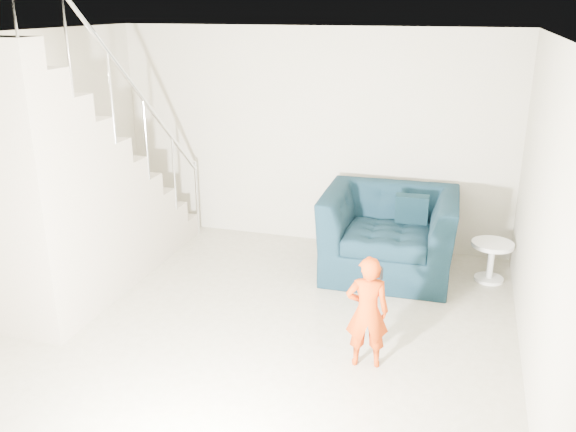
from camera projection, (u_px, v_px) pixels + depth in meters
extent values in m
plane|color=gray|center=(235.00, 343.00, 5.59)|extent=(5.50, 5.50, 0.00)
plane|color=silver|center=(225.00, 37.00, 4.69)|extent=(5.50, 5.50, 0.00)
plane|color=#AEA98E|center=(312.00, 138.00, 7.63)|extent=(5.00, 0.00, 5.00)
plane|color=#AEA98E|center=(548.00, 234.00, 4.47)|extent=(0.00, 5.50, 5.50)
imported|color=black|center=(389.00, 233.00, 6.91)|extent=(1.51, 1.32, 0.96)
imported|color=#A13005|center=(367.00, 312.00, 5.11)|extent=(0.41, 0.31, 1.01)
cylinder|color=white|center=(493.00, 244.00, 6.72)|extent=(0.46, 0.46, 0.05)
cylinder|color=white|center=(491.00, 263.00, 6.79)|extent=(0.07, 0.07, 0.41)
cylinder|color=white|center=(489.00, 279.00, 6.85)|extent=(0.32, 0.32, 0.03)
cube|color=#ADA089|center=(160.00, 224.00, 8.21)|extent=(1.00, 0.30, 0.27)
cube|color=#ADA089|center=(148.00, 222.00, 7.89)|extent=(1.00, 0.30, 0.54)
cube|color=#ADA089|center=(135.00, 219.00, 7.58)|extent=(1.00, 0.30, 0.81)
cube|color=#ADA089|center=(121.00, 217.00, 7.26)|extent=(1.00, 0.30, 1.08)
cube|color=#ADA089|center=(106.00, 214.00, 6.94)|extent=(1.00, 0.30, 1.35)
cube|color=#ADA089|center=(90.00, 211.00, 6.63)|extent=(1.00, 0.30, 1.62)
cube|color=#ADA089|center=(72.00, 208.00, 6.31)|extent=(1.00, 0.30, 1.89)
cube|color=#ADA089|center=(52.00, 204.00, 6.00)|extent=(1.00, 0.30, 2.16)
cube|color=#ADA089|center=(29.00, 200.00, 5.68)|extent=(1.00, 0.30, 2.43)
cube|color=#ADA089|center=(4.00, 195.00, 5.36)|extent=(1.00, 0.30, 2.70)
cylinder|color=silver|center=(126.00, 76.00, 6.15)|extent=(0.04, 3.03, 2.73)
cylinder|color=silver|center=(197.00, 198.00, 8.09)|extent=(0.04, 0.04, 1.00)
cube|color=black|center=(412.00, 209.00, 6.95)|extent=(0.37, 0.18, 0.37)
cube|color=black|center=(335.00, 220.00, 6.97)|extent=(0.05, 0.48, 0.53)
cube|color=black|center=(381.00, 273.00, 4.96)|extent=(0.04, 0.05, 0.10)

